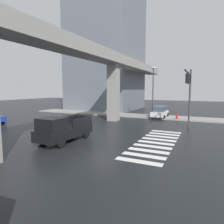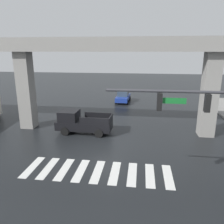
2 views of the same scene
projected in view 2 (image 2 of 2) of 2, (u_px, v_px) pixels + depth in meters
ground_plane at (108, 143)px, 18.56m from camera, size 120.00×120.00×0.00m
crosswalk_stripes at (98, 171)px, 14.18m from camera, size 9.35×2.80×0.01m
elevated_overpass at (113, 51)px, 19.48m from camera, size 59.40×2.39×8.57m
pickup_truck at (81, 123)px, 20.71m from camera, size 5.15×2.20×2.08m
sedan_blue at (123, 96)px, 33.27m from camera, size 2.14×4.39×1.72m
traffic_signal_mast at (203, 117)px, 10.57m from camera, size 6.49×0.32×6.20m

